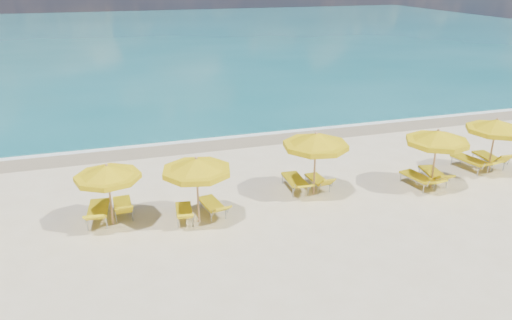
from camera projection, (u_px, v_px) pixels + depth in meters
name	position (u px, v px, depth m)	size (l,w,h in m)	color
ground_plane	(269.00, 206.00, 17.62)	(120.00, 120.00, 0.00)	beige
ocean	(141.00, 38.00, 60.36)	(120.00, 80.00, 0.30)	#126069
wet_sand_band	(220.00, 141.00, 24.21)	(120.00, 2.60, 0.01)	tan
foam_line	(216.00, 136.00, 24.93)	(120.00, 1.20, 0.03)	white
whitecap_near	(90.00, 103.00, 31.09)	(14.00, 0.36, 0.05)	white
whitecap_far	(267.00, 70.00, 41.22)	(18.00, 0.30, 0.05)	white
umbrella_2	(107.00, 173.00, 15.71)	(2.37, 2.37, 2.14)	tan
umbrella_3	(196.00, 167.00, 15.85)	(2.63, 2.63, 2.31)	tan
umbrella_4	(316.00, 141.00, 17.83)	(2.88, 2.88, 2.43)	tan
umbrella_5	(437.00, 138.00, 18.41)	(2.56, 2.56, 2.36)	tan
umbrella_6	(496.00, 126.00, 19.83)	(2.62, 2.62, 2.33)	tan
lounger_2_left	(99.00, 215.00, 16.50)	(0.86, 2.07, 0.84)	#A5A8AD
lounger_2_right	(123.00, 209.00, 16.91)	(0.63, 1.77, 0.82)	#A5A8AD
lounger_3_left	(184.00, 215.00, 16.58)	(0.70, 1.67, 0.70)	#A5A8AD
lounger_3_right	(212.00, 208.00, 16.99)	(0.86, 1.84, 0.74)	#A5A8AD
lounger_4_left	(295.00, 184.00, 18.82)	(0.73, 2.05, 0.74)	#A5A8AD
lounger_4_right	(318.00, 183.00, 19.02)	(0.61, 1.62, 0.74)	#A5A8AD
lounger_5_left	(418.00, 181.00, 19.15)	(0.94, 1.98, 0.68)	#A5A8AD
lounger_5_right	(433.00, 177.00, 19.53)	(0.94, 1.96, 0.77)	#A5A8AD
lounger_6_left	(471.00, 164.00, 20.74)	(1.06, 2.16, 0.79)	#A5A8AD
lounger_6_right	(489.00, 161.00, 21.11)	(0.78, 1.90, 0.91)	#A5A8AD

